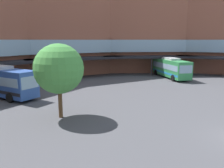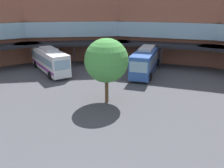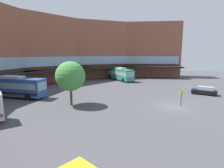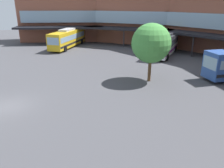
# 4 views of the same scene
# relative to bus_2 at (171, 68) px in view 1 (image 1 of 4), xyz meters

# --- Properties ---
(station_building) EXTENTS (80.47, 43.58, 17.70)m
(station_building) POSITION_rel_bus_2_xyz_m (-23.53, 8.50, 6.55)
(station_building) COLOR #93543F
(station_building) RESTS_ON ground
(bus_2) EXTENTS (9.42, 9.40, 3.68)m
(bus_2) POSITION_rel_bus_2_xyz_m (0.00, 0.00, 0.00)
(bus_2) COLOR #338C4C
(bus_2) RESTS_ON ground
(plaza_tree) EXTENTS (4.37, 4.37, 6.59)m
(plaza_tree) POSITION_rel_bus_2_xyz_m (-26.99, 1.05, 2.53)
(plaza_tree) COLOR brown
(plaza_tree) RESTS_ON ground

